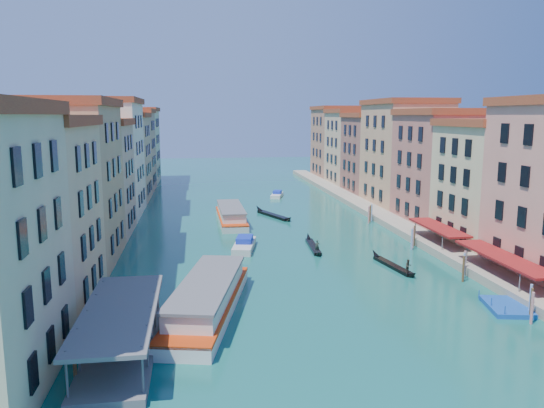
{
  "coord_description": "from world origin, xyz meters",
  "views": [
    {
      "loc": [
        -10.09,
        -27.05,
        17.95
      ],
      "look_at": [
        0.33,
        44.86,
        5.76
      ],
      "focal_mm": 35.0,
      "sensor_mm": 36.0,
      "label": 1
    }
  ],
  "objects_px": {
    "vaporetto_far": "(231,215)",
    "gondola_fore": "(313,246)",
    "vaporetto_stop": "(121,337)",
    "gondola_right": "(394,265)",
    "blue_dock": "(507,307)",
    "vaporetto_near": "(208,298)"
  },
  "relations": [
    {
      "from": "vaporetto_far",
      "to": "gondola_fore",
      "type": "height_order",
      "value": "vaporetto_far"
    },
    {
      "from": "vaporetto_stop",
      "to": "gondola_right",
      "type": "distance_m",
      "value": 34.75
    },
    {
      "from": "vaporetto_far",
      "to": "blue_dock",
      "type": "relative_size",
      "value": 3.12
    },
    {
      "from": "vaporetto_stop",
      "to": "blue_dock",
      "type": "xyz_separation_m",
      "value": [
        34.5,
        4.66,
        -1.22
      ]
    },
    {
      "from": "vaporetto_far",
      "to": "vaporetto_near",
      "type": "bearing_deg",
      "value": -97.56
    },
    {
      "from": "vaporetto_near",
      "to": "vaporetto_far",
      "type": "distance_m",
      "value": 41.93
    },
    {
      "from": "vaporetto_near",
      "to": "gondola_right",
      "type": "bearing_deg",
      "value": 39.66
    },
    {
      "from": "vaporetto_far",
      "to": "gondola_right",
      "type": "xyz_separation_m",
      "value": [
        17.31,
        -30.41,
        -0.83
      ]
    },
    {
      "from": "vaporetto_near",
      "to": "gondola_right",
      "type": "xyz_separation_m",
      "value": [
        22.24,
        11.23,
        -0.99
      ]
    },
    {
      "from": "vaporetto_stop",
      "to": "blue_dock",
      "type": "distance_m",
      "value": 34.83
    },
    {
      "from": "vaporetto_far",
      "to": "gondola_fore",
      "type": "bearing_deg",
      "value": -64.13
    },
    {
      "from": "gondola_fore",
      "to": "gondola_right",
      "type": "height_order",
      "value": "gondola_fore"
    },
    {
      "from": "vaporetto_near",
      "to": "gondola_fore",
      "type": "bearing_deg",
      "value": 68.8
    },
    {
      "from": "vaporetto_near",
      "to": "blue_dock",
      "type": "bearing_deg",
      "value": 6.2
    },
    {
      "from": "vaporetto_stop",
      "to": "gondola_fore",
      "type": "height_order",
      "value": "vaporetto_stop"
    },
    {
      "from": "vaporetto_far",
      "to": "blue_dock",
      "type": "xyz_separation_m",
      "value": [
        22.82,
        -44.88,
        -1.01
      ]
    },
    {
      "from": "vaporetto_stop",
      "to": "gondola_right",
      "type": "relative_size",
      "value": 1.56
    },
    {
      "from": "gondola_fore",
      "to": "gondola_right",
      "type": "distance_m",
      "value": 13.02
    },
    {
      "from": "vaporetto_near",
      "to": "blue_dock",
      "type": "xyz_separation_m",
      "value": [
        27.75,
        -3.24,
        -1.17
      ]
    },
    {
      "from": "vaporetto_near",
      "to": "gondola_right",
      "type": "distance_m",
      "value": 24.93
    },
    {
      "from": "vaporetto_far",
      "to": "gondola_right",
      "type": "height_order",
      "value": "vaporetto_far"
    },
    {
      "from": "vaporetto_far",
      "to": "gondola_fore",
      "type": "distance_m",
      "value": 22.06
    }
  ]
}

